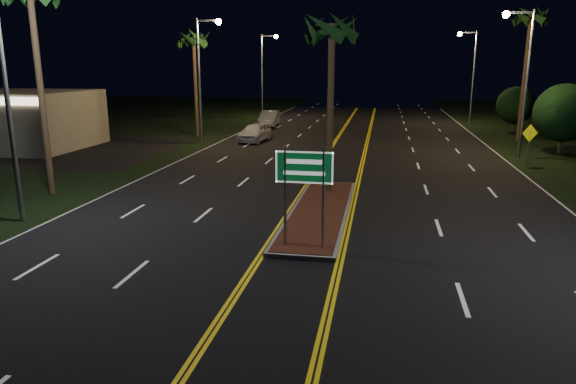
% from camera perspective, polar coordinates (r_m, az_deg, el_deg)
% --- Properties ---
extents(ground, '(120.00, 120.00, 0.00)m').
position_cam_1_polar(ground, '(14.00, -0.02, -10.38)').
color(ground, black).
rests_on(ground, ground).
extents(median_island, '(2.25, 10.25, 0.17)m').
position_cam_1_polar(median_island, '(20.48, 3.53, -2.20)').
color(median_island, gray).
rests_on(median_island, ground).
extents(highway_sign, '(1.80, 0.08, 3.20)m').
position_cam_1_polar(highway_sign, '(15.87, 1.81, 1.70)').
color(highway_sign, gray).
rests_on(highway_sign, ground).
extents(streetlight_left_near, '(1.91, 0.44, 9.00)m').
position_cam_1_polar(streetlight_left_near, '(20.99, -28.26, 12.03)').
color(streetlight_left_near, gray).
rests_on(streetlight_left_near, ground).
extents(streetlight_left_mid, '(1.91, 0.44, 9.00)m').
position_cam_1_polar(streetlight_left_mid, '(38.76, -9.34, 13.58)').
color(streetlight_left_mid, gray).
rests_on(streetlight_left_mid, ground).
extents(streetlight_left_far, '(1.91, 0.44, 9.00)m').
position_cam_1_polar(streetlight_left_far, '(58.00, -2.55, 13.79)').
color(streetlight_left_far, gray).
rests_on(streetlight_left_far, ground).
extents(streetlight_right_mid, '(1.91, 0.44, 9.00)m').
position_cam_1_polar(streetlight_right_mid, '(35.53, 24.54, 12.53)').
color(streetlight_right_mid, gray).
rests_on(streetlight_right_mid, ground).
extents(streetlight_right_far, '(1.91, 0.44, 9.00)m').
position_cam_1_polar(streetlight_right_far, '(55.18, 19.58, 13.03)').
color(streetlight_right_far, gray).
rests_on(streetlight_right_far, ground).
extents(palm_median, '(2.40, 2.40, 8.30)m').
position_cam_1_polar(palm_median, '(23.21, 4.90, 17.61)').
color(palm_median, '#382819').
rests_on(palm_median, ground).
extents(palm_left_far, '(2.40, 2.40, 8.80)m').
position_cam_1_polar(palm_left_far, '(43.32, -10.45, 16.32)').
color(palm_left_far, '#382819').
rests_on(palm_left_far, ground).
extents(palm_right_far, '(2.40, 2.40, 10.30)m').
position_cam_1_polar(palm_right_far, '(43.95, 25.36, 17.06)').
color(palm_right_far, '#382819').
rests_on(palm_right_far, ground).
extents(shrub_mid, '(3.78, 3.78, 4.62)m').
position_cam_1_polar(shrub_mid, '(38.49, 28.32, 7.75)').
color(shrub_mid, '#382819').
rests_on(shrub_mid, ground).
extents(shrub_far, '(3.24, 3.24, 3.96)m').
position_cam_1_polar(shrub_far, '(50.01, 23.96, 8.81)').
color(shrub_far, '#382819').
rests_on(shrub_far, ground).
extents(car_near, '(2.69, 5.19, 1.66)m').
position_cam_1_polar(car_near, '(39.96, -3.73, 6.79)').
color(car_near, silver).
rests_on(car_near, ground).
extents(car_far, '(2.53, 5.27, 1.71)m').
position_cam_1_polar(car_far, '(50.15, -2.09, 8.29)').
color(car_far, silver).
rests_on(car_far, ground).
extents(warning_sign, '(0.95, 0.42, 2.42)m').
position_cam_1_polar(warning_sign, '(33.21, 25.24, 5.34)').
color(warning_sign, gray).
rests_on(warning_sign, ground).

